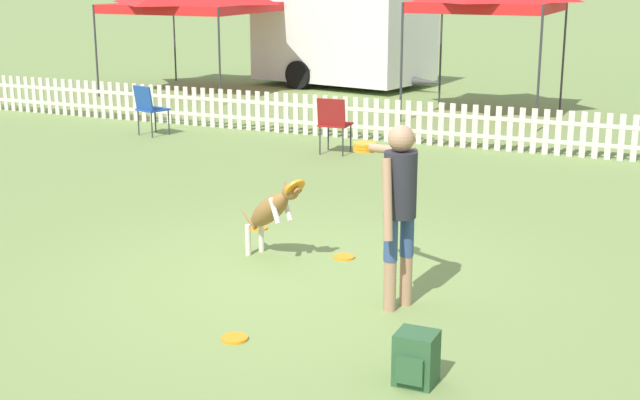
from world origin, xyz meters
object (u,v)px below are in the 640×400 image
(leaping_dog, at_px, (272,209))
(frisbee_midfield, at_px, (344,257))
(backpack_on_grass, at_px, (416,358))
(folding_chair_blue_left, at_px, (334,120))
(handler_person, at_px, (397,195))
(frisbee_near_handler, at_px, (258,228))
(frisbee_near_dog, at_px, (235,338))
(folding_chair_center, at_px, (149,106))
(equipment_trailer, at_px, (344,33))

(leaping_dog, bearing_deg, frisbee_midfield, 142.48)
(backpack_on_grass, distance_m, folding_chair_blue_left, 7.97)
(leaping_dog, xyz_separation_m, folding_chair_blue_left, (-1.50, 5.04, 0.01))
(handler_person, xyz_separation_m, backpack_on_grass, (0.63, -1.34, -0.81))
(handler_person, height_order, backpack_on_grass, handler_person)
(frisbee_near_handler, bearing_deg, backpack_on_grass, -46.16)
(frisbee_near_dog, distance_m, frisbee_midfield, 2.23)
(frisbee_near_handler, xyz_separation_m, folding_chair_blue_left, (-0.85, 4.15, 0.53))
(folding_chair_blue_left, bearing_deg, frisbee_near_handler, 98.20)
(leaping_dog, relative_size, frisbee_near_dog, 4.50)
(frisbee_near_dog, relative_size, folding_chair_center, 0.24)
(frisbee_near_handler, distance_m, frisbee_near_dog, 3.06)
(folding_chair_blue_left, bearing_deg, frisbee_midfield, 110.96)
(frisbee_near_dog, height_order, frisbee_midfield, same)
(frisbee_near_dog, xyz_separation_m, equipment_trailer, (-5.20, 14.75, 1.26))
(handler_person, xyz_separation_m, folding_chair_blue_left, (-3.04, 5.73, -0.46))
(frisbee_near_dog, height_order, folding_chair_center, folding_chair_center)
(frisbee_near_dog, bearing_deg, backpack_on_grass, -5.18)
(leaping_dog, distance_m, folding_chair_blue_left, 5.26)
(leaping_dog, bearing_deg, folding_chair_blue_left, -139.17)
(frisbee_near_dog, height_order, equipment_trailer, equipment_trailer)
(frisbee_midfield, relative_size, folding_chair_blue_left, 0.24)
(frisbee_near_handler, height_order, folding_chair_center, folding_chair_center)
(folding_chair_blue_left, height_order, equipment_trailer, equipment_trailer)
(backpack_on_grass, bearing_deg, equipment_trailer, 114.37)
(leaping_dog, bearing_deg, backpack_on_grass, 71.17)
(backpack_on_grass, relative_size, folding_chair_blue_left, 0.43)
(handler_person, height_order, frisbee_near_dog, handler_person)
(handler_person, distance_m, folding_chair_center, 8.85)
(leaping_dog, bearing_deg, folding_chair_center, -111.55)
(folding_chair_center, bearing_deg, frisbee_midfield, 156.92)
(frisbee_near_handler, relative_size, folding_chair_blue_left, 0.24)
(handler_person, xyz_separation_m, frisbee_near_handler, (-2.18, 1.58, -0.98))
(leaping_dog, relative_size, folding_chair_center, 1.09)
(folding_chair_center, height_order, equipment_trailer, equipment_trailer)
(frisbee_near_handler, relative_size, backpack_on_grass, 0.56)
(frisbee_near_dog, distance_m, folding_chair_blue_left, 7.27)
(frisbee_near_handler, distance_m, equipment_trailer, 12.65)
(handler_person, distance_m, folding_chair_blue_left, 6.50)
(folding_chair_blue_left, bearing_deg, frisbee_near_dog, 103.58)
(folding_chair_center, xyz_separation_m, equipment_trailer, (0.47, 7.66, 0.75))
(handler_person, bearing_deg, folding_chair_center, 72.53)
(handler_person, distance_m, frisbee_near_handler, 2.87)
(leaping_dog, distance_m, backpack_on_grass, 2.99)
(backpack_on_grass, xyz_separation_m, folding_chair_center, (-7.22, 7.23, 0.34))
(folding_chair_center, relative_size, equipment_trailer, 0.18)
(frisbee_near_handler, bearing_deg, folding_chair_center, 135.66)
(frisbee_midfield, bearing_deg, frisbee_near_dog, -90.22)
(leaping_dog, xyz_separation_m, frisbee_near_handler, (-0.64, 0.89, -0.52))
(leaping_dog, xyz_separation_m, frisbee_near_dog, (0.63, -1.89, -0.52))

